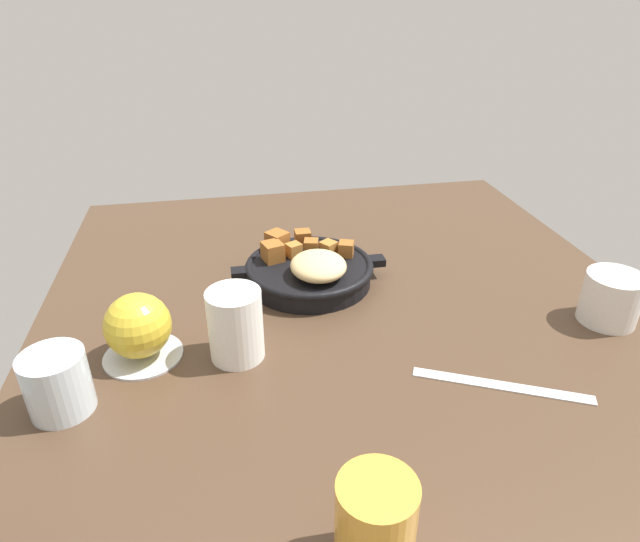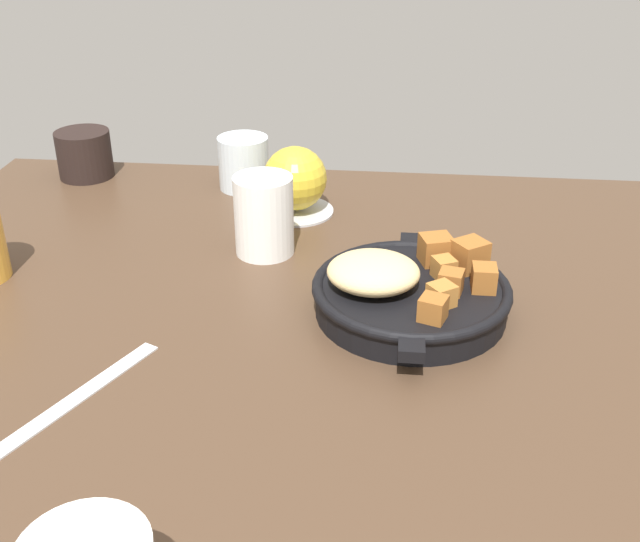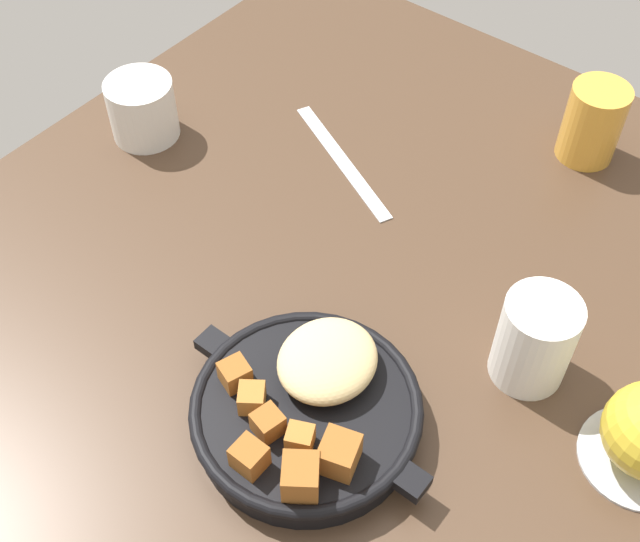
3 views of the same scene
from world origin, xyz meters
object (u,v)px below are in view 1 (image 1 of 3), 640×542
(white_creamer_pitcher, at_px, (236,325))
(ceramic_mug_white, at_px, (611,298))
(red_apple, at_px, (138,326))
(cast_iron_skillet, at_px, (310,269))
(butter_knife, at_px, (502,385))
(water_glass_short, at_px, (57,383))
(juice_glass_amber, at_px, (375,526))

(white_creamer_pitcher, height_order, ceramic_mug_white, white_creamer_pitcher)
(red_apple, bearing_deg, white_creamer_pitcher, 170.27)
(ceramic_mug_white, bearing_deg, cast_iron_skillet, -24.99)
(red_apple, xyz_separation_m, butter_knife, (-0.43, 0.14, -0.05))
(water_glass_short, distance_m, juice_glass_amber, 0.38)
(cast_iron_skillet, height_order, butter_knife, cast_iron_skillet)
(cast_iron_skillet, relative_size, butter_knife, 1.17)
(cast_iron_skillet, relative_size, ceramic_mug_white, 3.13)
(butter_knife, xyz_separation_m, juice_glass_amber, (0.21, 0.19, 0.04))
(red_apple, relative_size, butter_knife, 0.40)
(juice_glass_amber, xyz_separation_m, white_creamer_pitcher, (0.09, -0.31, 0.00))
(butter_knife, height_order, white_creamer_pitcher, white_creamer_pitcher)
(water_glass_short, relative_size, ceramic_mug_white, 0.94)
(water_glass_short, bearing_deg, juice_glass_amber, 140.42)
(butter_knife, bearing_deg, red_apple, 7.16)
(cast_iron_skillet, distance_m, red_apple, 0.29)
(cast_iron_skillet, distance_m, juice_glass_amber, 0.48)
(red_apple, height_order, juice_glass_amber, juice_glass_amber)
(red_apple, bearing_deg, juice_glass_amber, 123.38)
(juice_glass_amber, height_order, ceramic_mug_white, juice_glass_amber)
(cast_iron_skillet, distance_m, ceramic_mug_white, 0.44)
(cast_iron_skillet, distance_m, white_creamer_pitcher, 0.21)
(butter_knife, bearing_deg, ceramic_mug_white, -128.30)
(water_glass_short, height_order, ceramic_mug_white, water_glass_short)
(water_glass_short, bearing_deg, white_creamer_pitcher, -162.57)
(juice_glass_amber, distance_m, white_creamer_pitcher, 0.32)
(cast_iron_skillet, height_order, white_creamer_pitcher, white_creamer_pitcher)
(butter_knife, xyz_separation_m, ceramic_mug_white, (-0.21, -0.10, 0.03))
(butter_knife, relative_size, ceramic_mug_white, 2.68)
(butter_knife, relative_size, juice_glass_amber, 2.30)
(red_apple, bearing_deg, cast_iron_skillet, -148.69)
(cast_iron_skillet, xyz_separation_m, water_glass_short, (0.32, 0.23, 0.01))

